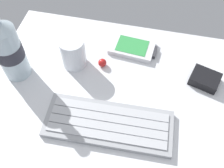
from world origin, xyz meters
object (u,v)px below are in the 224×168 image
(water_bottle, at_px, (8,49))
(charger_block, at_px, (205,79))
(trackball_mouse, at_px, (102,63))
(handheld_device, at_px, (133,47))
(juice_cup, at_px, (73,53))
(keyboard, at_px, (108,124))

(water_bottle, height_order, charger_block, water_bottle)
(trackball_mouse, bearing_deg, charger_block, 0.56)
(handheld_device, bearing_deg, water_bottle, -153.04)
(handheld_device, xyz_separation_m, juice_cup, (-0.14, -0.08, 0.03))
(juice_cup, xyz_separation_m, water_bottle, (-0.14, -0.06, 0.05))
(charger_block, height_order, trackball_mouse, charger_block)
(handheld_device, bearing_deg, trackball_mouse, -133.25)
(handheld_device, relative_size, trackball_mouse, 6.02)
(keyboard, xyz_separation_m, juice_cup, (-0.13, 0.16, 0.03))
(water_bottle, relative_size, trackball_mouse, 9.45)
(keyboard, bearing_deg, water_bottle, 159.20)
(water_bottle, distance_m, charger_block, 0.49)
(keyboard, height_order, water_bottle, water_bottle)
(keyboard, distance_m, trackball_mouse, 0.18)
(juice_cup, relative_size, charger_block, 1.21)
(handheld_device, relative_size, juice_cup, 1.56)
(juice_cup, relative_size, water_bottle, 0.41)
(handheld_device, relative_size, water_bottle, 0.64)
(charger_block, xyz_separation_m, trackball_mouse, (-0.27, -0.00, -0.00))
(juice_cup, distance_m, trackball_mouse, 0.08)
(charger_block, bearing_deg, keyboard, -141.03)
(juice_cup, height_order, water_bottle, water_bottle)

